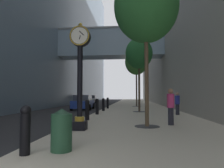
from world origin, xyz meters
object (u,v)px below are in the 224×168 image
at_px(trash_bin, 62,129).
at_px(pedestrian_by_clock, 177,103).
at_px(street_tree_mid_far, 136,62).
at_px(pedestrian_walking, 171,106).
at_px(bollard_fourth, 97,106).
at_px(car_white_near, 92,99).
at_px(bollard_third, 87,109).
at_px(car_blue_mid, 83,102).
at_px(street_tree_near, 146,7).
at_px(street_clock, 80,70).
at_px(bollard_sixth, 108,103).
at_px(bollard_nearest, 25,129).
at_px(bollard_fifth, 103,104).
at_px(street_tree_mid_near, 139,54).

distance_m(trash_bin, pedestrian_by_clock, 11.12).
relative_size(street_tree_mid_far, pedestrian_walking, 4.24).
distance_m(bollard_fourth, car_white_near, 25.63).
bearing_deg(bollard_fourth, street_tree_mid_far, 73.77).
height_order(bollard_third, pedestrian_by_clock, pedestrian_by_clock).
bearing_deg(car_white_near, car_blue_mid, -81.96).
distance_m(trash_bin, car_white_near, 35.37).
height_order(bollard_fourth, trash_bin, bollard_fourth).
bearing_deg(trash_bin, car_blue_mid, 101.54).
bearing_deg(car_blue_mid, street_tree_near, -64.77).
relative_size(street_clock, pedestrian_by_clock, 2.73).
relative_size(bollard_third, trash_bin, 1.09).
relative_size(bollard_sixth, street_tree_near, 0.16).
relative_size(bollard_nearest, bollard_fifth, 1.00).
bearing_deg(street_clock, street_tree_mid_far, 81.01).
relative_size(street_clock, trash_bin, 4.17).
xyz_separation_m(street_tree_near, pedestrian_by_clock, (2.58, 5.70, -4.60)).
xyz_separation_m(bollard_sixth, car_white_near, (-5.23, 18.30, 0.02)).
height_order(pedestrian_by_clock, car_blue_mid, pedestrian_by_clock).
bearing_deg(car_blue_mid, bollard_fourth, -68.65).
relative_size(trash_bin, car_white_near, 0.26).
xyz_separation_m(street_tree_mid_far, pedestrian_by_clock, (2.58, -10.72, -4.73)).
xyz_separation_m(bollard_fourth, pedestrian_by_clock, (5.75, 0.14, 0.24)).
bearing_deg(car_blue_mid, bollard_nearest, -81.12).
bearing_deg(street_tree_mid_far, pedestrian_by_clock, -76.45).
xyz_separation_m(street_clock, street_tree_mid_far, (2.77, 17.52, 3.17)).
distance_m(bollard_nearest, street_tree_mid_far, 21.85).
xyz_separation_m(bollard_fourth, bollard_fifth, (0.00, 3.39, 0.00)).
bearing_deg(bollard_sixth, car_blue_mid, -179.72).
bearing_deg(pedestrian_by_clock, trash_bin, -116.82).
distance_m(bollard_nearest, trash_bin, 0.84).
bearing_deg(street_clock, bollard_fifth, 92.23).
bearing_deg(car_white_near, bollard_sixth, -74.04).
distance_m(bollard_fifth, car_white_near, 22.32).
height_order(bollard_fifth, bollard_sixth, same).
distance_m(bollard_third, pedestrian_walking, 4.60).
bearing_deg(bollard_third, bollard_fourth, 90.00).
xyz_separation_m(bollard_fifth, car_white_near, (-5.23, 21.69, 0.02)).
height_order(bollard_sixth, street_tree_mid_far, street_tree_mid_far).
distance_m(bollard_nearest, street_tree_mid_near, 13.91).
xyz_separation_m(street_tree_mid_near, pedestrian_by_clock, (2.58, -2.51, -4.10)).
bearing_deg(street_tree_near, bollard_fourth, 119.65).
bearing_deg(street_tree_near, street_tree_mid_far, 90.00).
relative_size(street_tree_near, street_tree_mid_near, 1.13).
xyz_separation_m(street_tree_mid_far, pedestrian_walking, (1.15, -15.84, -4.66)).
height_order(pedestrian_walking, car_white_near, pedestrian_walking).
bearing_deg(bollard_third, pedestrian_walking, -20.17).
height_order(bollard_third, bollard_fourth, same).
height_order(pedestrian_by_clock, car_white_near, pedestrian_by_clock).
relative_size(street_clock, bollard_fourth, 3.81).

